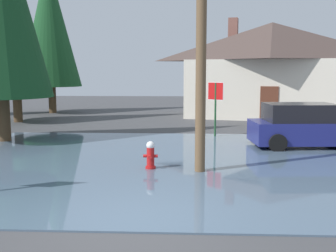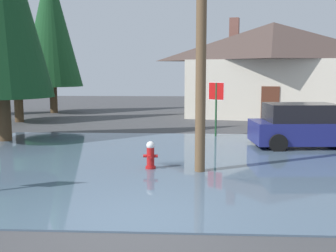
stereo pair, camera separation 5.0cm
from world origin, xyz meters
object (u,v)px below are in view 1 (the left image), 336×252
utility_pole (202,11)px  pine_tree_mid_left (13,18)px  pine_tree_tall_left (49,24)px  stop_sign_far (216,98)px  house (271,68)px  fire_hydrant (150,156)px  parked_car (305,126)px

utility_pole → pine_tree_mid_left: 14.77m
pine_tree_tall_left → stop_sign_far: bearing=-43.4°
house → pine_tree_mid_left: (-14.73, -3.28, 2.71)m
pine_tree_tall_left → pine_tree_mid_left: 5.15m
fire_hydrant → utility_pole: size_ratio=0.10×
utility_pole → parked_car: 6.72m
pine_tree_mid_left → house: bearing=12.5°
pine_tree_mid_left → parked_car: bearing=-26.5°
house → fire_hydrant: bearing=-114.2°
utility_pole → pine_tree_mid_left: size_ratio=0.86×
parked_car → pine_tree_mid_left: 16.31m
pine_tree_mid_left → stop_sign_far: bearing=-24.1°
fire_hydrant → pine_tree_mid_left: (-8.47, 10.66, 5.33)m
fire_hydrant → parked_car: size_ratio=0.19×
fire_hydrant → parked_car: 6.61m
stop_sign_far → parked_car: (3.18, -2.13, -0.91)m
fire_hydrant → stop_sign_far: 6.42m
fire_hydrant → parked_car: parked_car is taller
fire_hydrant → house: size_ratio=0.07×
fire_hydrant → pine_tree_mid_left: bearing=128.4°
utility_pole → pine_tree_mid_left: (-9.86, 10.91, 1.37)m
fire_hydrant → house: bearing=65.8°
utility_pole → stop_sign_far: 6.73m
utility_pole → house: utility_pole is taller
utility_pole → parked_car: size_ratio=1.97×
stop_sign_far → house: size_ratio=0.20×
utility_pole → pine_tree_tall_left: pine_tree_tall_left is taller
stop_sign_far → house: house is taller
stop_sign_far → pine_tree_tall_left: bearing=136.6°
stop_sign_far → fire_hydrant: bearing=-111.0°
stop_sign_far → pine_tree_tall_left: (-10.50, 9.94, 4.32)m
utility_pole → pine_tree_tall_left: size_ratio=0.82×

